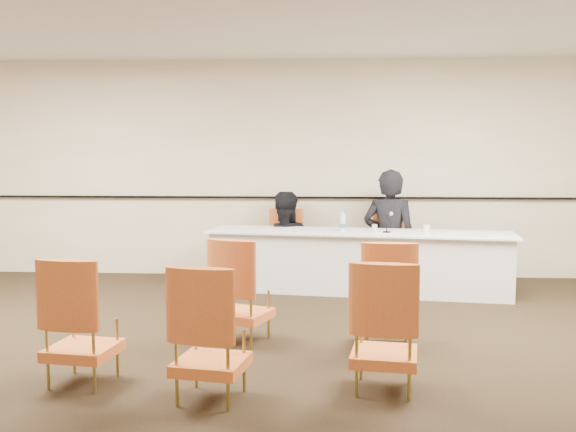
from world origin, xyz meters
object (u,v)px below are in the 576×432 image
object	(u,v)px
panelist_second_chair	(283,245)
aud_chair_back_left	(83,320)
aud_chair_front_mid	(242,290)
panelist_second	(283,252)
panel_table	(358,261)
panelist_main_chair	(390,248)
aud_chair_back_right	(385,325)
panelist_main	(390,243)
microphone	(387,223)
aud_chair_front_right	(388,294)
water_bottle	(343,221)
coffee_cup	(426,230)
drinking_glass	(375,228)
aud_chair_back_mid	(211,332)

from	to	relation	value
panelist_second_chair	aud_chair_back_left	world-z (taller)	same
aud_chair_front_mid	panelist_second	bearing A→B (deg)	106.58
panel_table	panelist_main_chair	distance (m)	0.67
panelist_main_chair	aud_chair_back_right	size ratio (longest dim) A/B	1.00
panelist_main	microphone	distance (m)	0.72
panelist_second	aud_chair_front_right	world-z (taller)	panelist_second
panel_table	panelist_second_chair	xyz separation A→B (m)	(-0.98, 0.69, 0.10)
panelist_second	aud_chair_front_mid	bearing A→B (deg)	77.57
panelist_main_chair	aud_chair_back_right	bearing A→B (deg)	-88.26
water_bottle	coffee_cup	bearing A→B (deg)	-16.40
drinking_glass	aud_chair_front_mid	bearing A→B (deg)	-121.64
panel_table	microphone	distance (m)	0.61
coffee_cup	aud_chair_front_mid	xyz separation A→B (m)	(-1.93, -1.97, -0.33)
panel_table	coffee_cup	world-z (taller)	coffee_cup
microphone	aud_chair_back_mid	world-z (taller)	microphone
panelist_second	drinking_glass	xyz separation A→B (m)	(1.17, -0.78, 0.42)
panelist_second_chair	aud_chair_back_right	world-z (taller)	same
panelist_second_chair	coffee_cup	bearing A→B (deg)	-21.13
panelist_main	aud_chair_front_right	world-z (taller)	panelist_main
microphone	drinking_glass	world-z (taller)	microphone
coffee_cup	aud_chair_front_right	xyz separation A→B (m)	(-0.64, -2.06, -0.33)
coffee_cup	aud_chair_back_left	size ratio (longest dim) A/B	0.12
panelist_main_chair	aud_chair_front_right	xyz separation A→B (m)	(-0.28, -2.84, 0.00)
microphone	aud_chair_front_right	bearing A→B (deg)	-67.35
aud_chair_back_mid	coffee_cup	bearing A→B (deg)	69.16
drinking_glass	aud_chair_back_right	xyz separation A→B (m)	(-0.16, -3.30, -0.32)
drinking_glass	aud_chair_back_mid	bearing A→B (deg)	-111.04
microphone	water_bottle	xyz separation A→B (m)	(-0.53, 0.13, -0.00)
panelist_main_chair	aud_chair_front_mid	distance (m)	3.17
panelist_second	coffee_cup	distance (m)	2.06
panel_table	coffee_cup	distance (m)	0.94
aud_chair_back_right	panelist_second	bearing A→B (deg)	111.89
panelist_main_chair	water_bottle	size ratio (longest dim) A/B	3.89
aud_chair_front_right	aud_chair_back_left	xyz separation A→B (m)	(-2.32, -1.04, 0.00)
microphone	aud_chair_back_mid	bearing A→B (deg)	-85.79
panelist_second	coffee_cup	size ratio (longest dim) A/B	14.37
water_bottle	panel_table	bearing A→B (deg)	-3.55
panelist_second_chair	aud_chair_front_right	world-z (taller)	same
microphone	aud_chair_front_mid	xyz separation A→B (m)	(-1.48, -2.13, -0.40)
panelist_second_chair	aud_chair_front_right	bearing A→B (deg)	-61.93
coffee_cup	panelist_main	bearing A→B (deg)	114.43
microphone	panelist_second	bearing A→B (deg)	175.64
water_bottle	drinking_glass	world-z (taller)	water_bottle
water_bottle	coffee_cup	xyz separation A→B (m)	(0.98, -0.29, -0.06)
panel_table	aud_chair_back_mid	size ratio (longest dim) A/B	3.93
drinking_glass	coffee_cup	world-z (taller)	coffee_cup
drinking_glass	aud_chair_back_mid	distance (m)	3.81
panelist_second_chair	microphone	xyz separation A→B (m)	(1.31, -0.82, 0.40)
microphone	panel_table	bearing A→B (deg)	-172.68
water_bottle	coffee_cup	size ratio (longest dim) A/B	2.12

